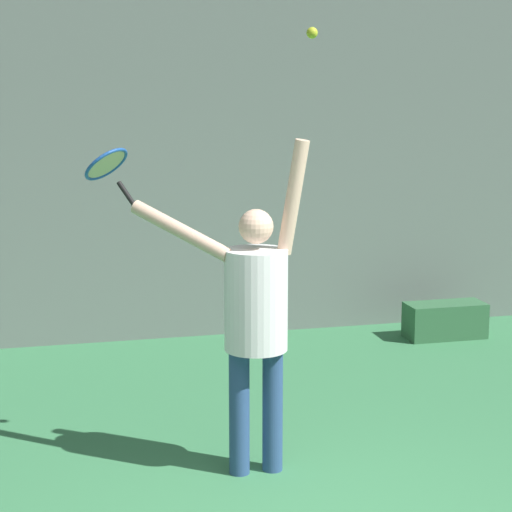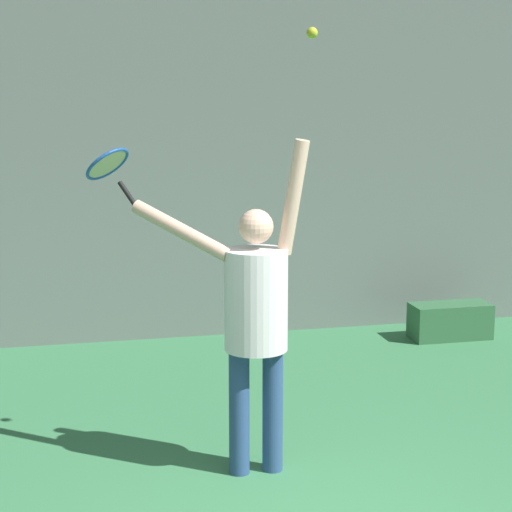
{
  "view_description": "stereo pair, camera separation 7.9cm",
  "coord_description": "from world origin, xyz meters",
  "px_view_note": "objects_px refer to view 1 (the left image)",
  "views": [
    {
      "loc": [
        -1.43,
        -3.76,
        2.46
      ],
      "look_at": [
        -0.1,
        1.65,
        1.41
      ],
      "focal_mm": 65.0,
      "sensor_mm": 36.0,
      "label": 1
    },
    {
      "loc": [
        -1.35,
        -3.78,
        2.46
      ],
      "look_at": [
        -0.1,
        1.65,
        1.41
      ],
      "focal_mm": 65.0,
      "sensor_mm": 36.0,
      "label": 2
    }
  ],
  "objects_px": {
    "tennis_ball": "(312,33)",
    "equipment_bag": "(445,320)",
    "tennis_player": "(254,310)",
    "tennis_racket": "(108,167)"
  },
  "relations": [
    {
      "from": "tennis_racket",
      "to": "tennis_ball",
      "type": "distance_m",
      "value": 1.56
    },
    {
      "from": "tennis_player",
      "to": "equipment_bag",
      "type": "height_order",
      "value": "tennis_player"
    },
    {
      "from": "tennis_player",
      "to": "equipment_bag",
      "type": "bearing_deg",
      "value": 45.82
    },
    {
      "from": "tennis_player",
      "to": "tennis_ball",
      "type": "xyz_separation_m",
      "value": [
        0.32,
        -0.1,
        1.67
      ]
    },
    {
      "from": "tennis_racket",
      "to": "equipment_bag",
      "type": "distance_m",
      "value": 4.33
    },
    {
      "from": "tennis_player",
      "to": "tennis_ball",
      "type": "height_order",
      "value": "tennis_ball"
    },
    {
      "from": "tennis_player",
      "to": "equipment_bag",
      "type": "relative_size",
      "value": 2.75
    },
    {
      "from": "tennis_ball",
      "to": "equipment_bag",
      "type": "bearing_deg",
      "value": 50.73
    },
    {
      "from": "tennis_player",
      "to": "tennis_ball",
      "type": "bearing_deg",
      "value": -17.08
    },
    {
      "from": "tennis_player",
      "to": "tennis_racket",
      "type": "relative_size",
      "value": 5.26
    }
  ]
}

